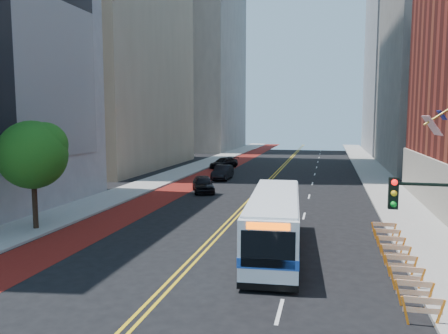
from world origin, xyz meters
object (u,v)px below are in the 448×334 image
traffic_signal (432,229)px  car_b (223,172)px  car_a (203,184)px  street_tree (34,152)px  car_c (224,163)px  transit_bus (274,222)px

traffic_signal → car_b: (-14.77, 34.52, -2.92)m
traffic_signal → car_a: (-14.50, 25.60, -2.93)m
street_tree → car_c: 36.36m
car_b → car_a: bearing=-89.3°
street_tree → car_b: size_ratio=1.37×
street_tree → car_c: bearing=84.6°
car_b → car_c: (-2.49, 10.99, -0.07)m
traffic_signal → car_a: traffic_signal is taller
transit_bus → car_b: 27.53m
traffic_signal → car_b: traffic_signal is taller
traffic_signal → car_a: size_ratio=1.09×
transit_bus → traffic_signal: bearing=-60.8°
car_a → car_b: car_b is taller
street_tree → traffic_signal: bearing=-24.8°
car_a → transit_bus: bearing=-83.9°
street_tree → transit_bus: bearing=-3.8°
car_c → traffic_signal: bearing=-47.6°
traffic_signal → car_b: size_ratio=1.04×
transit_bus → car_b: bearing=105.0°
street_tree → traffic_signal: (20.66, -9.55, -1.19)m
traffic_signal → car_c: bearing=110.8°
transit_bus → car_c: (-11.58, 36.96, -0.88)m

